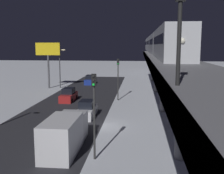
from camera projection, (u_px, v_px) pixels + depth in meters
ground_plane at (101, 126)px, 28.83m from camera, size 240.00×240.00×0.00m
avenue_asphalt at (51, 125)px, 29.36m from camera, size 11.00×90.11×0.01m
elevated_railway at (173, 70)px, 27.21m from camera, size 5.00×90.11×6.91m
subway_train at (156, 44)px, 58.35m from camera, size 2.94×74.07×3.40m
rail_signal at (180, 12)px, 10.02m from camera, size 0.36×0.41×4.00m
sedan_red at (69, 96)px, 41.91m from camera, size 1.91×4.80×1.97m
sedan_blue at (90, 80)px, 59.90m from camera, size 1.80×4.45×1.97m
sedan_white at (87, 110)px, 32.46m from camera, size 1.80×4.68×1.97m
delivery_van at (65, 133)px, 22.23m from camera, size 2.40×7.40×2.80m
traffic_light_near at (94, 104)px, 19.82m from camera, size 0.32×0.44×6.40m
traffic_light_mid at (118, 73)px, 41.70m from camera, size 0.32×0.44×6.40m
commercial_billboard at (48, 53)px, 53.16m from camera, size 4.80×0.36×8.90m
street_lamp_far at (61, 64)px, 53.82m from camera, size 1.35×0.44×7.65m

